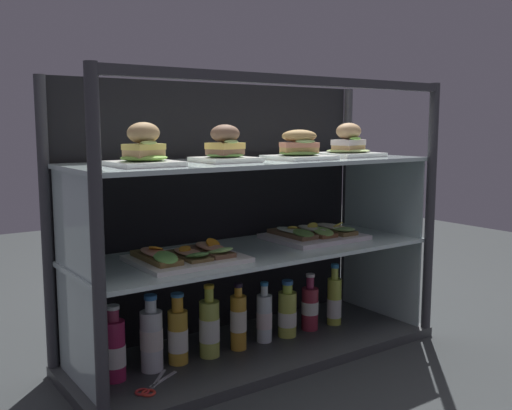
{
  "coord_description": "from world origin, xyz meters",
  "views": [
    {
      "loc": [
        -1.16,
        -1.64,
        0.82
      ],
      "look_at": [
        0.0,
        0.0,
        0.54
      ],
      "focal_mm": 41.0,
      "sensor_mm": 36.0,
      "label": 1
    }
  ],
  "objects_px": {
    "juice_bottle_front_left_end": "(178,335)",
    "juice_bottle_front_middle": "(310,307)",
    "juice_bottle_front_fourth": "(238,321)",
    "juice_bottle_front_right_end": "(264,317)",
    "juice_bottle_back_left": "(334,302)",
    "juice_bottle_near_post": "(114,350)",
    "open_sandwich_tray_right_of_center": "(315,234)",
    "juice_bottle_back_right": "(209,328)",
    "plated_roll_sandwich_right_of_center": "(144,151)",
    "plated_roll_sandwich_center": "(225,148)",
    "juice_bottle_tucked_behind": "(151,338)",
    "juice_bottle_front_second": "(287,314)",
    "plated_roll_sandwich_mid_left": "(299,149)",
    "open_sandwich_tray_left_of_center": "(186,256)",
    "plated_roll_sandwich_mid_right": "(348,145)",
    "kitchen_scissors": "(149,389)"
  },
  "relations": [
    {
      "from": "plated_roll_sandwich_center",
      "to": "juice_bottle_front_second",
      "type": "height_order",
      "value": "plated_roll_sandwich_center"
    },
    {
      "from": "open_sandwich_tray_right_of_center",
      "to": "juice_bottle_back_right",
      "type": "relative_size",
      "value": 1.36
    },
    {
      "from": "open_sandwich_tray_left_of_center",
      "to": "juice_bottle_front_fourth",
      "type": "xyz_separation_m",
      "value": [
        0.22,
        0.04,
        -0.27
      ]
    },
    {
      "from": "juice_bottle_front_left_end",
      "to": "juice_bottle_front_middle",
      "type": "bearing_deg",
      "value": -0.5
    },
    {
      "from": "plated_roll_sandwich_mid_right",
      "to": "juice_bottle_front_left_end",
      "type": "height_order",
      "value": "plated_roll_sandwich_mid_right"
    },
    {
      "from": "juice_bottle_front_left_end",
      "to": "juice_bottle_front_fourth",
      "type": "height_order",
      "value": "same"
    },
    {
      "from": "open_sandwich_tray_right_of_center",
      "to": "juice_bottle_front_middle",
      "type": "height_order",
      "value": "open_sandwich_tray_right_of_center"
    },
    {
      "from": "juice_bottle_front_fourth",
      "to": "juice_bottle_front_second",
      "type": "relative_size",
      "value": 1.11
    },
    {
      "from": "juice_bottle_front_fourth",
      "to": "juice_bottle_front_middle",
      "type": "bearing_deg",
      "value": 1.35
    },
    {
      "from": "plated_roll_sandwich_mid_left",
      "to": "juice_bottle_front_middle",
      "type": "relative_size",
      "value": 0.92
    },
    {
      "from": "juice_bottle_tucked_behind",
      "to": "juice_bottle_front_left_end",
      "type": "height_order",
      "value": "juice_bottle_tucked_behind"
    },
    {
      "from": "juice_bottle_near_post",
      "to": "juice_bottle_front_fourth",
      "type": "bearing_deg",
      "value": -1.17
    },
    {
      "from": "juice_bottle_front_fourth",
      "to": "juice_bottle_front_right_end",
      "type": "bearing_deg",
      "value": 3.19
    },
    {
      "from": "plated_roll_sandwich_mid_left",
      "to": "juice_bottle_front_right_end",
      "type": "distance_m",
      "value": 0.62
    },
    {
      "from": "open_sandwich_tray_left_of_center",
      "to": "juice_bottle_front_second",
      "type": "height_order",
      "value": "open_sandwich_tray_left_of_center"
    },
    {
      "from": "plated_roll_sandwich_center",
      "to": "kitchen_scissors",
      "type": "bearing_deg",
      "value": -165.01
    },
    {
      "from": "open_sandwich_tray_right_of_center",
      "to": "kitchen_scissors",
      "type": "distance_m",
      "value": 0.85
    },
    {
      "from": "plated_roll_sandwich_mid_left",
      "to": "juice_bottle_front_fourth",
      "type": "distance_m",
      "value": 0.64
    },
    {
      "from": "juice_bottle_back_left",
      "to": "juice_bottle_tucked_behind",
      "type": "bearing_deg",
      "value": 179.22
    },
    {
      "from": "juice_bottle_back_right",
      "to": "juice_bottle_front_second",
      "type": "xyz_separation_m",
      "value": [
        0.34,
        -0.0,
        -0.01
      ]
    },
    {
      "from": "juice_bottle_front_right_end",
      "to": "plated_roll_sandwich_mid_left",
      "type": "bearing_deg",
      "value": -32.48
    },
    {
      "from": "juice_bottle_back_left",
      "to": "juice_bottle_near_post",
      "type": "bearing_deg",
      "value": 179.39
    },
    {
      "from": "plated_roll_sandwich_right_of_center",
      "to": "juice_bottle_front_left_end",
      "type": "bearing_deg",
      "value": 28.52
    },
    {
      "from": "juice_bottle_back_right",
      "to": "plated_roll_sandwich_mid_left",
      "type": "bearing_deg",
      "value": -10.32
    },
    {
      "from": "juice_bottle_front_right_end",
      "to": "juice_bottle_front_left_end",
      "type": "bearing_deg",
      "value": 178.95
    },
    {
      "from": "plated_roll_sandwich_center",
      "to": "juice_bottle_near_post",
      "type": "distance_m",
      "value": 0.72
    },
    {
      "from": "plated_roll_sandwich_mid_right",
      "to": "juice_bottle_front_right_end",
      "type": "relative_size",
      "value": 0.95
    },
    {
      "from": "plated_roll_sandwich_center",
      "to": "juice_bottle_near_post",
      "type": "height_order",
      "value": "plated_roll_sandwich_center"
    },
    {
      "from": "plated_roll_sandwich_right_of_center",
      "to": "juice_bottle_near_post",
      "type": "height_order",
      "value": "plated_roll_sandwich_right_of_center"
    },
    {
      "from": "plated_roll_sandwich_center",
      "to": "juice_bottle_tucked_behind",
      "type": "height_order",
      "value": "plated_roll_sandwich_center"
    },
    {
      "from": "juice_bottle_front_right_end",
      "to": "juice_bottle_back_left",
      "type": "height_order",
      "value": "juice_bottle_back_left"
    },
    {
      "from": "juice_bottle_tucked_behind",
      "to": "kitchen_scissors",
      "type": "xyz_separation_m",
      "value": [
        -0.07,
        -0.13,
        -0.1
      ]
    },
    {
      "from": "kitchen_scissors",
      "to": "juice_bottle_front_second",
      "type": "bearing_deg",
      "value": 10.92
    },
    {
      "from": "open_sandwich_tray_left_of_center",
      "to": "juice_bottle_front_right_end",
      "type": "bearing_deg",
      "value": 7.22
    },
    {
      "from": "open_sandwich_tray_left_of_center",
      "to": "juice_bottle_near_post",
      "type": "xyz_separation_m",
      "value": [
        -0.23,
        0.05,
        -0.27
      ]
    },
    {
      "from": "plated_roll_sandwich_mid_right",
      "to": "juice_bottle_tucked_behind",
      "type": "relative_size",
      "value": 0.84
    },
    {
      "from": "juice_bottle_front_middle",
      "to": "plated_roll_sandwich_mid_right",
      "type": "bearing_deg",
      "value": -9.56
    },
    {
      "from": "juice_bottle_back_left",
      "to": "juice_bottle_front_second",
      "type": "bearing_deg",
      "value": 179.65
    },
    {
      "from": "plated_roll_sandwich_mid_right",
      "to": "kitchen_scissors",
      "type": "xyz_separation_m",
      "value": [
        -0.89,
        -0.1,
        -0.7
      ]
    },
    {
      "from": "juice_bottle_front_fourth",
      "to": "open_sandwich_tray_left_of_center",
      "type": "bearing_deg",
      "value": -170.68
    },
    {
      "from": "plated_roll_sandwich_center",
      "to": "juice_bottle_front_right_end",
      "type": "bearing_deg",
      "value": 11.13
    },
    {
      "from": "juice_bottle_front_second",
      "to": "juice_bottle_back_left",
      "type": "bearing_deg",
      "value": -0.35
    },
    {
      "from": "juice_bottle_near_post",
      "to": "juice_bottle_front_left_end",
      "type": "xyz_separation_m",
      "value": [
        0.22,
        0.0,
        -0.0
      ]
    },
    {
      "from": "plated_roll_sandwich_right_of_center",
      "to": "plated_roll_sandwich_mid_left",
      "type": "relative_size",
      "value": 0.93
    },
    {
      "from": "plated_roll_sandwich_right_of_center",
      "to": "open_sandwich_tray_right_of_center",
      "type": "xyz_separation_m",
      "value": [
        0.73,
        0.07,
        -0.34
      ]
    },
    {
      "from": "plated_roll_sandwich_right_of_center",
      "to": "plated_roll_sandwich_mid_right",
      "type": "distance_m",
      "value": 0.86
    },
    {
      "from": "juice_bottle_front_right_end",
      "to": "open_sandwich_tray_right_of_center",
      "type": "bearing_deg",
      "value": 1.56
    },
    {
      "from": "open_sandwich_tray_left_of_center",
      "to": "juice_bottle_back_left",
      "type": "distance_m",
      "value": 0.73
    },
    {
      "from": "juice_bottle_tucked_behind",
      "to": "juice_bottle_front_middle",
      "type": "bearing_deg",
      "value": -0.2
    },
    {
      "from": "juice_bottle_back_right",
      "to": "juice_bottle_front_right_end",
      "type": "distance_m",
      "value": 0.23
    }
  ]
}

